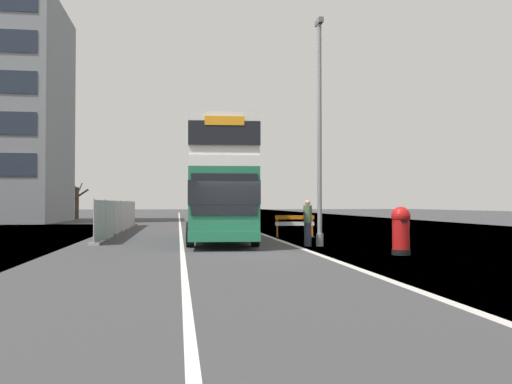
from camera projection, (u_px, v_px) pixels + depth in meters
ground at (252, 254)px, 18.62m from camera, size 140.00×280.00×0.10m
double_decker_bus at (221, 183)px, 24.71m from camera, size 3.30×11.53×5.00m
lamppost_foreground at (319, 138)px, 21.55m from camera, size 0.29×0.70×9.11m
red_pillar_postbox at (401, 228)px, 17.91m from camera, size 0.63×0.63×1.60m
roadworks_barrier at (295, 223)px, 27.13m from camera, size 1.97×0.62×1.11m
construction_site_fence at (121, 217)px, 31.87m from camera, size 0.44×20.60×1.90m
car_oncoming_near at (200, 212)px, 43.97m from camera, size 1.92×3.90×2.17m
car_receding_mid at (203, 210)px, 51.62m from camera, size 1.98×4.11×2.24m
bare_tree_far_verge_near at (77, 200)px, 58.80m from camera, size 2.64×3.02×4.01m
bare_tree_far_verge_mid at (47, 199)px, 50.82m from camera, size 2.09×2.65×4.51m
pedestrian_at_kerb at (308, 223)px, 21.53m from camera, size 0.34×0.34×1.85m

